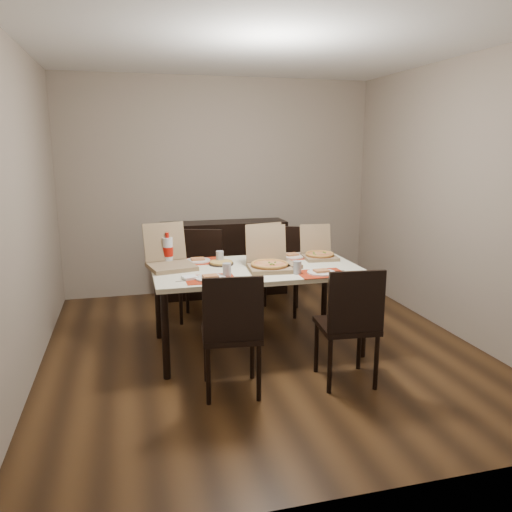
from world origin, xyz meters
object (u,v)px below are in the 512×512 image
sideboard (224,258)px  chair_near_left (232,330)px  dip_bowl (262,261)px  soda_bottle (168,251)px  pizza_box_center (269,263)px  chair_near_right (350,321)px  chair_far_right (280,266)px  dining_table (256,274)px  chair_far_left (202,270)px

sideboard → chair_near_left: 2.59m
dip_bowl → soda_bottle: 0.86m
pizza_box_center → dip_bowl: bearing=87.9°
chair_near_right → pizza_box_center: bearing=117.1°
sideboard → dip_bowl: 1.59m
sideboard → chair_near_right: bearing=-80.2°
chair_near_left → chair_far_right: (0.91, 1.78, 0.00)m
sideboard → chair_near_right: chair_near_right is taller
dining_table → chair_near_left: (-0.39, -0.84, -0.17)m
dining_table → dip_bowl: (0.10, 0.16, 0.08)m
chair_far_left → soda_bottle: size_ratio=3.21×
sideboard → chair_near_right: (0.45, -2.61, 0.06)m
chair_far_left → pizza_box_center: 1.17m
chair_far_right → soda_bottle: bearing=-153.3°
dip_bowl → pizza_box_center: bearing=-92.1°
chair_far_right → dip_bowl: size_ratio=8.63×
chair_far_right → dining_table: bearing=-118.8°
dining_table → chair_far_left: 1.02m
chair_near_left → soda_bottle: soda_bottle is taller
chair_far_right → pizza_box_center: 1.16m
sideboard → chair_far_left: chair_far_left is taller
chair_far_left → dip_bowl: 0.94m
sideboard → chair_far_right: bearing=-58.8°
chair_near_left → chair_near_right: (0.89, -0.06, 0.00)m
chair_far_left → chair_far_right: (0.87, -0.00, 0.00)m
chair_near_left → chair_near_right: size_ratio=1.00×
chair_near_left → chair_near_right: same height
dining_table → chair_near_left: size_ratio=1.94×
chair_near_right → soda_bottle: size_ratio=3.21×
chair_near_left → chair_near_right: 0.89m
chair_far_right → pizza_box_center: size_ratio=2.16×
chair_near_right → chair_far_right: same height
dining_table → chair_far_left: bearing=110.3°
pizza_box_center → soda_bottle: pizza_box_center is taller
soda_bottle → dining_table: bearing=-22.6°
chair_near_left → soda_bottle: (-0.35, 1.14, 0.36)m
chair_far_left → chair_near_left: bearing=-91.4°
pizza_box_center → dip_bowl: pizza_box_center is taller
dining_table → sideboard: bearing=88.5°
sideboard → pizza_box_center: (0.04, -1.82, 0.36)m
dip_bowl → chair_far_left: bearing=119.8°
pizza_box_center → chair_near_left: bearing=-123.3°
chair_near_right → soda_bottle: soda_bottle is taller
soda_bottle → chair_far_left: bearing=58.4°
pizza_box_center → chair_far_left: bearing=112.9°
chair_near_right → pizza_box_center: size_ratio=2.16×
chair_far_left → soda_bottle: bearing=-121.6°
chair_far_left → dip_bowl: chair_far_left is taller
chair_near_right → dining_table: bearing=119.1°
chair_far_left → chair_far_right: bearing=-0.2°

